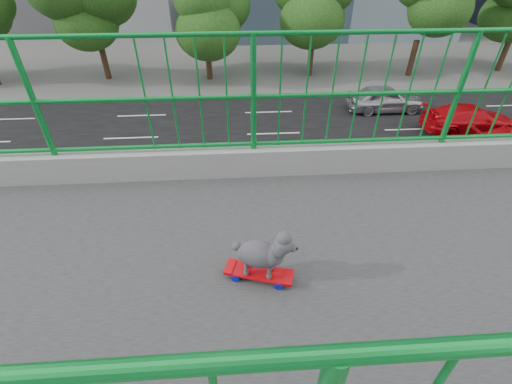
{
  "coord_description": "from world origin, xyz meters",
  "views": [
    {
      "loc": [
        1.74,
        -2.18,
        9.06
      ],
      "look_at": [
        -1.03,
        -2.0,
        7.0
      ],
      "focal_mm": 24.3,
      "sensor_mm": 36.0,
      "label": 1
    }
  ],
  "objects_px": {
    "car_1": "(171,199)",
    "car_4": "(385,99)",
    "skateboard": "(259,273)",
    "car_6": "(32,206)",
    "car_3": "(469,119)",
    "poodle": "(262,253)"
  },
  "relations": [
    {
      "from": "car_6",
      "to": "skateboard",
      "type": "bearing_deg",
      "value": 41.09
    },
    {
      "from": "poodle",
      "to": "car_1",
      "type": "distance_m",
      "value": 11.64
    },
    {
      "from": "skateboard",
      "to": "poodle",
      "type": "height_order",
      "value": "poodle"
    },
    {
      "from": "car_1",
      "to": "car_3",
      "type": "relative_size",
      "value": 0.9
    },
    {
      "from": "poodle",
      "to": "car_4",
      "type": "distance_m",
      "value": 22.04
    },
    {
      "from": "skateboard",
      "to": "car_1",
      "type": "height_order",
      "value": "skateboard"
    },
    {
      "from": "car_3",
      "to": "car_4",
      "type": "xyz_separation_m",
      "value": [
        -3.2,
        -3.66,
        0.05
      ]
    },
    {
      "from": "car_4",
      "to": "car_1",
      "type": "bearing_deg",
      "value": 128.23
    },
    {
      "from": "skateboard",
      "to": "car_6",
      "type": "height_order",
      "value": "skateboard"
    },
    {
      "from": "car_1",
      "to": "car_3",
      "type": "height_order",
      "value": "car_1"
    },
    {
      "from": "poodle",
      "to": "car_1",
      "type": "bearing_deg",
      "value": -146.3
    },
    {
      "from": "car_3",
      "to": "car_4",
      "type": "distance_m",
      "value": 4.86
    },
    {
      "from": "car_1",
      "to": "car_4",
      "type": "xyz_separation_m",
      "value": [
        -9.6,
        12.19,
        0.03
      ]
    },
    {
      "from": "car_3",
      "to": "car_6",
      "type": "distance_m",
      "value": 22.11
    },
    {
      "from": "car_4",
      "to": "skateboard",
      "type": "bearing_deg",
      "value": 153.39
    },
    {
      "from": "skateboard",
      "to": "car_4",
      "type": "bearing_deg",
      "value": 170.41
    },
    {
      "from": "car_4",
      "to": "car_6",
      "type": "bearing_deg",
      "value": 118.74
    },
    {
      "from": "car_4",
      "to": "car_6",
      "type": "distance_m",
      "value": 19.96
    },
    {
      "from": "car_1",
      "to": "car_6",
      "type": "relative_size",
      "value": 0.91
    },
    {
      "from": "car_4",
      "to": "car_6",
      "type": "xyz_separation_m",
      "value": [
        9.6,
        -17.5,
        -0.09
      ]
    },
    {
      "from": "car_3",
      "to": "skateboard",
      "type": "bearing_deg",
      "value": 140.05
    },
    {
      "from": "skateboard",
      "to": "car_6",
      "type": "distance_m",
      "value": 13.8
    }
  ]
}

